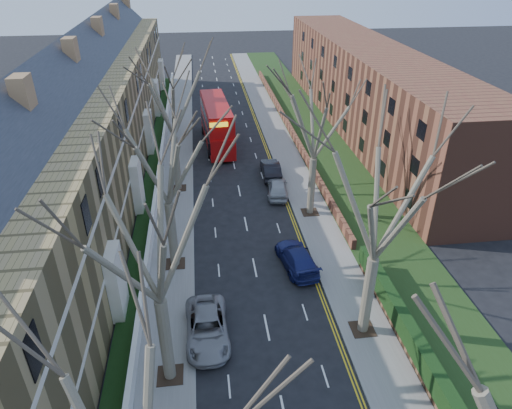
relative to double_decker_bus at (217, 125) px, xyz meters
name	(u,v)px	position (x,y,z in m)	size (l,w,h in m)	color
pavement_left	(178,146)	(-4.57, 0.07, -2.37)	(3.00, 102.00, 0.12)	slate
pavement_right	(280,141)	(7.43, 0.07, -2.37)	(3.00, 102.00, 0.12)	slate
terrace_left	(89,127)	(-12.22, -7.93, 3.10)	(9.70, 78.00, 13.60)	olive
flats_right	(366,87)	(18.89, 4.07, 2.55)	(13.97, 54.00, 10.00)	brown
wall_hedge_right	(445,400)	(9.13, -36.93, -1.31)	(0.70, 24.00, 1.80)	brown
front_wall_left	(159,171)	(-6.22, -7.93, -1.81)	(0.30, 78.00, 1.00)	white
grass_verge_right	(317,138)	(11.93, 0.07, -2.28)	(6.00, 102.00, 0.06)	#213714
tree_left_mid	(150,228)	(-4.27, -32.93, 7.13)	(10.50, 10.50, 14.71)	brown
tree_left_far	(163,147)	(-4.27, -22.93, 6.81)	(10.15, 10.15, 14.22)	brown
tree_left_dist	(170,90)	(-4.27, -10.93, 7.13)	(10.50, 10.50, 14.71)	brown
tree_right_mid	(384,191)	(7.13, -30.93, 7.13)	(10.50, 10.50, 14.71)	brown
tree_right_far	(317,110)	(7.13, -16.93, 6.81)	(10.15, 10.15, 14.22)	brown
double_decker_bus	(217,125)	(0.00, 0.00, 0.00)	(3.54, 11.99, 4.92)	#A20B0B
car_left_far	(207,328)	(-2.17, -30.28, -1.68)	(2.49, 5.40, 1.50)	gray
car_right_near	(297,258)	(4.46, -24.16, -1.68)	(2.11, 5.19, 1.51)	navy
car_right_mid	(278,188)	(4.90, -13.22, -1.66)	(1.81, 4.50, 1.53)	#9C9FA4
car_right_far	(271,169)	(4.87, -9.22, -1.63)	(1.69, 4.84, 1.60)	black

